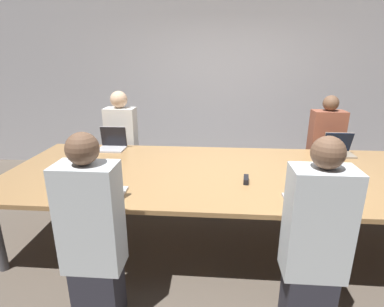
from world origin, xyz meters
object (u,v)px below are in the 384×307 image
object	(u,v)px
person_far_right	(324,151)
stapler	(246,179)
person_near_midright	(315,243)
cup_far_right	(315,152)
cup_near_midright	(333,195)
laptop_far_right	(338,148)
cup_far_left	(92,146)
laptop_near_midright	(307,197)
laptop_far_left	(113,143)
laptop_near_left	(102,188)
person_near_left	(93,236)
person_far_left	(122,145)

from	to	relation	value
person_far_right	stapler	xyz separation A→B (m)	(-1.14, -1.29, 0.11)
person_far_right	stapler	world-z (taller)	person_far_right
person_far_right	person_near_midright	xyz separation A→B (m)	(-0.76, -2.11, 0.01)
cup_far_right	cup_near_midright	size ratio (longest dim) A/B	0.99
laptop_far_right	person_far_right	bearing A→B (deg)	92.67
cup_far_right	cup_far_left	size ratio (longest dim) A/B	0.92
laptop_near_midright	stapler	xyz separation A→B (m)	(-0.42, 0.42, -0.05)
laptop_far_right	cup_near_midright	bearing A→B (deg)	-112.07
cup_far_right	laptop_far_left	xyz separation A→B (m)	(-2.44, 0.08, 0.04)
person_far_right	cup_near_midright	size ratio (longest dim) A/B	15.93
person_far_right	cup_far_right	size ratio (longest dim) A/B	16.14
cup_near_midright	stapler	distance (m)	0.73
person_far_right	stapler	size ratio (longest dim) A/B	9.11
cup_far_right	person_near_midright	xyz separation A→B (m)	(-0.50, -1.66, -0.12)
person_far_right	person_near_midright	size ratio (longest dim) A/B	0.99
laptop_far_left	laptop_near_left	xyz separation A→B (m)	(0.35, -1.31, -0.01)
person_near_left	person_near_midright	world-z (taller)	person_near_left
cup_near_midright	person_far_left	bearing A→B (deg)	143.85
laptop_far_right	laptop_near_left	bearing A→B (deg)	-151.13
person_far_right	cup_far_right	world-z (taller)	person_far_right
person_near_left	laptop_near_left	bearing A→B (deg)	-78.20
person_near_left	cup_near_midright	bearing A→B (deg)	-162.98
cup_near_midright	laptop_near_left	bearing A→B (deg)	-178.03
laptop_far_right	cup_far_left	world-z (taller)	laptop_far_right
cup_far_right	person_near_left	distance (m)	2.62
laptop_far_left	person_far_left	distance (m)	0.39
laptop_near_midright	person_near_left	bearing A→B (deg)	15.97
person_far_left	stapler	size ratio (longest dim) A/B	9.30
person_near_midright	stapler	distance (m)	0.90
laptop_far_left	laptop_near_left	distance (m)	1.36
person_far_right	laptop_near_midright	size ratio (longest dim) A/B	4.51
laptop_far_right	person_far_left	world-z (taller)	person_far_left
laptop_near_midright	cup_near_midright	distance (m)	0.25
person_far_right	laptop_near_left	distance (m)	2.89
person_far_left	cup_far_left	size ratio (longest dim) A/B	15.18
laptop_near_midright	person_near_midright	size ratio (longest dim) A/B	0.22
cup_far_right	person_far_left	world-z (taller)	person_far_left
person_far_right	person_near_left	distance (m)	3.11
cup_far_right	laptop_near_midright	size ratio (longest dim) A/B	0.28
cup_far_left	person_near_midright	bearing A→B (deg)	-37.73
person_far_left	laptop_near_left	size ratio (longest dim) A/B	4.07
cup_far_right	person_far_left	bearing A→B (deg)	169.53
laptop_near_left	cup_near_midright	size ratio (longest dim) A/B	4.00
cup_far_right	person_far_left	distance (m)	2.48
laptop_far_right	cup_near_midright	xyz separation A→B (m)	(-0.50, -1.24, -0.03)
person_near_left	laptop_far_left	bearing A→B (deg)	-75.78
stapler	person_near_midright	bearing A→B (deg)	-58.67
laptop_far_left	person_near_midright	world-z (taller)	person_near_midright
laptop_far_left	person_near_left	distance (m)	1.85
cup_far_right	laptop_near_midright	world-z (taller)	laptop_near_midright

